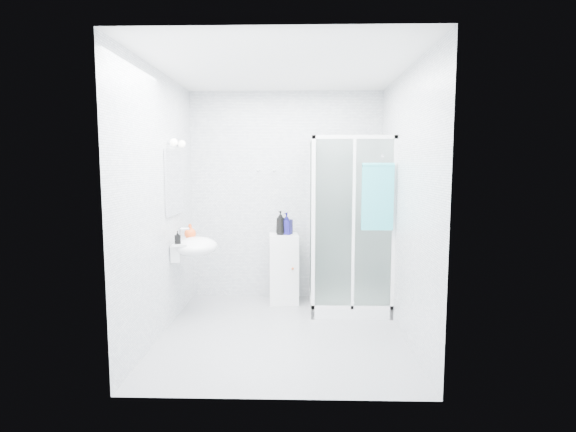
{
  "coord_description": "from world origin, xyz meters",
  "views": [
    {
      "loc": [
        0.17,
        -4.37,
        1.67
      ],
      "look_at": [
        0.05,
        0.35,
        1.15
      ],
      "focal_mm": 28.0,
      "sensor_mm": 36.0,
      "label": 1
    }
  ],
  "objects_px": {
    "shampoo_bottle_a": "(280,223)",
    "shampoo_bottle_b": "(287,223)",
    "storage_cabinet": "(284,269)",
    "soap_dispenser_orange": "(190,231)",
    "soap_dispenser_black": "(178,237)",
    "shower_enclosure": "(342,272)",
    "hand_towel": "(378,195)",
    "wall_basin": "(194,247)"
  },
  "relations": [
    {
      "from": "shampoo_bottle_b",
      "to": "soap_dispenser_black",
      "type": "height_order",
      "value": "shampoo_bottle_b"
    },
    {
      "from": "shampoo_bottle_b",
      "to": "shower_enclosure",
      "type": "bearing_deg",
      "value": -23.24
    },
    {
      "from": "wall_basin",
      "to": "storage_cabinet",
      "type": "xyz_separation_m",
      "value": [
        0.97,
        0.58,
        -0.37
      ]
    },
    {
      "from": "wall_basin",
      "to": "shampoo_bottle_b",
      "type": "height_order",
      "value": "shampoo_bottle_b"
    },
    {
      "from": "wall_basin",
      "to": "shampoo_bottle_b",
      "type": "xyz_separation_m",
      "value": [
        1.0,
        0.6,
        0.18
      ]
    },
    {
      "from": "shower_enclosure",
      "to": "soap_dispenser_black",
      "type": "relative_size",
      "value": 14.74
    },
    {
      "from": "soap_dispenser_black",
      "to": "shampoo_bottle_b",
      "type": "bearing_deg",
      "value": 35.01
    },
    {
      "from": "soap_dispenser_black",
      "to": "soap_dispenser_orange",
      "type": "bearing_deg",
      "value": 81.53
    },
    {
      "from": "storage_cabinet",
      "to": "soap_dispenser_black",
      "type": "xyz_separation_m",
      "value": [
        -1.09,
        -0.77,
        0.51
      ]
    },
    {
      "from": "soap_dispenser_orange",
      "to": "soap_dispenser_black",
      "type": "xyz_separation_m",
      "value": [
        -0.05,
        -0.34,
        -0.02
      ]
    },
    {
      "from": "shampoo_bottle_a",
      "to": "storage_cabinet",
      "type": "bearing_deg",
      "value": 18.7
    },
    {
      "from": "wall_basin",
      "to": "shampoo_bottle_a",
      "type": "relative_size",
      "value": 1.93
    },
    {
      "from": "soap_dispenser_orange",
      "to": "soap_dispenser_black",
      "type": "height_order",
      "value": "soap_dispenser_orange"
    },
    {
      "from": "shower_enclosure",
      "to": "storage_cabinet",
      "type": "height_order",
      "value": "shower_enclosure"
    },
    {
      "from": "shampoo_bottle_a",
      "to": "soap_dispenser_orange",
      "type": "xyz_separation_m",
      "value": [
        -1.0,
        -0.42,
        -0.05
      ]
    },
    {
      "from": "wall_basin",
      "to": "shampoo_bottle_b",
      "type": "distance_m",
      "value": 1.18
    },
    {
      "from": "shower_enclosure",
      "to": "hand_towel",
      "type": "relative_size",
      "value": 2.82
    },
    {
      "from": "shower_enclosure",
      "to": "hand_towel",
      "type": "xyz_separation_m",
      "value": [
        0.32,
        -0.4,
        0.92
      ]
    },
    {
      "from": "shower_enclosure",
      "to": "wall_basin",
      "type": "distance_m",
      "value": 1.72
    },
    {
      "from": "wall_basin",
      "to": "hand_towel",
      "type": "bearing_deg",
      "value": -2.46
    },
    {
      "from": "wall_basin",
      "to": "soap_dispenser_orange",
      "type": "height_order",
      "value": "soap_dispenser_orange"
    },
    {
      "from": "storage_cabinet",
      "to": "shampoo_bottle_b",
      "type": "height_order",
      "value": "shampoo_bottle_b"
    },
    {
      "from": "hand_towel",
      "to": "soap_dispenser_black",
      "type": "height_order",
      "value": "hand_towel"
    },
    {
      "from": "shampoo_bottle_b",
      "to": "storage_cabinet",
      "type": "bearing_deg",
      "value": -152.77
    },
    {
      "from": "soap_dispenser_orange",
      "to": "hand_towel",
      "type": "bearing_deg",
      "value": -6.48
    },
    {
      "from": "shampoo_bottle_a",
      "to": "shampoo_bottle_b",
      "type": "bearing_deg",
      "value": 22.73
    },
    {
      "from": "shampoo_bottle_b",
      "to": "soap_dispenser_black",
      "type": "distance_m",
      "value": 1.37
    },
    {
      "from": "wall_basin",
      "to": "hand_towel",
      "type": "height_order",
      "value": "hand_towel"
    },
    {
      "from": "shampoo_bottle_a",
      "to": "shampoo_bottle_b",
      "type": "distance_m",
      "value": 0.08
    },
    {
      "from": "hand_towel",
      "to": "shampoo_bottle_b",
      "type": "height_order",
      "value": "hand_towel"
    },
    {
      "from": "shower_enclosure",
      "to": "shampoo_bottle_b",
      "type": "relative_size",
      "value": 7.49
    },
    {
      "from": "shampoo_bottle_a",
      "to": "soap_dispenser_orange",
      "type": "bearing_deg",
      "value": -157.3
    },
    {
      "from": "shampoo_bottle_a",
      "to": "shampoo_bottle_b",
      "type": "height_order",
      "value": "shampoo_bottle_a"
    },
    {
      "from": "hand_towel",
      "to": "shower_enclosure",
      "type": "bearing_deg",
      "value": 128.98
    },
    {
      "from": "wall_basin",
      "to": "shampoo_bottle_b",
      "type": "bearing_deg",
      "value": 30.86
    },
    {
      "from": "shower_enclosure",
      "to": "soap_dispenser_orange",
      "type": "relative_size",
      "value": 11.88
    },
    {
      "from": "wall_basin",
      "to": "storage_cabinet",
      "type": "height_order",
      "value": "wall_basin"
    },
    {
      "from": "shampoo_bottle_a",
      "to": "shower_enclosure",
      "type": "bearing_deg",
      "value": -19.0
    },
    {
      "from": "wall_basin",
      "to": "soap_dispenser_orange",
      "type": "relative_size",
      "value": 3.33
    },
    {
      "from": "wall_basin",
      "to": "storage_cabinet",
      "type": "relative_size",
      "value": 0.66
    },
    {
      "from": "hand_towel",
      "to": "soap_dispenser_orange",
      "type": "bearing_deg",
      "value": 173.52
    },
    {
      "from": "storage_cabinet",
      "to": "soap_dispenser_black",
      "type": "bearing_deg",
      "value": -149.56
    }
  ]
}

